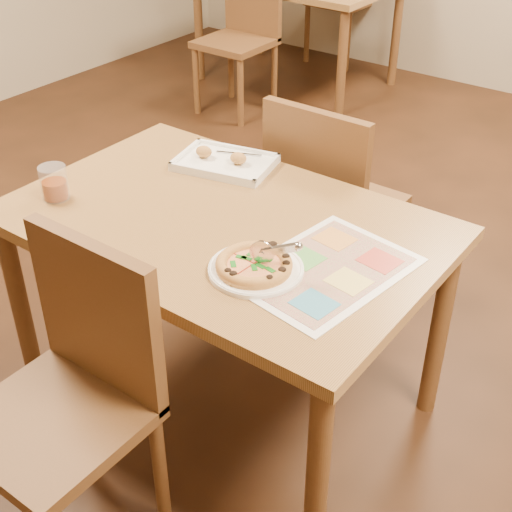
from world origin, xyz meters
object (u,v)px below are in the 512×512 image
Objects in this scene: dining_table at (223,243)px; appetizer_tray at (224,163)px; plate at (256,269)px; chair_near at (76,368)px; chair_far at (326,188)px; glass_tumbler at (54,185)px; pizza_cutter at (275,250)px; menu at (325,270)px; bg_chair_near at (244,21)px; pizza at (254,265)px.

appetizer_tray is (-0.22, 0.28, 0.10)m from dining_table.
plate is (0.24, -0.16, 0.09)m from dining_table.
chair_near reaches higher than appetizer_tray.
dining_table is 0.61m from chair_near.
dining_table is 2.77× the size of chair_near.
plate is at bearing -33.32° from dining_table.
chair_far is 4.36× the size of glass_tumbler.
appetizer_tray reaches higher than plate.
appetizer_tray is (-0.51, 0.42, -0.06)m from pizza_cutter.
pizza_cutter is at bearing 22.74° from plate.
chair_far is at bearing 90.00° from dining_table.
bg_chair_near is at bearing 131.57° from menu.
pizza is at bearing -34.58° from dining_table.
chair_far reaches higher than menu.
pizza_cutter reaches higher than menu.
dining_table is at bearing -52.27° from appetizer_tray.
chair_far is 2.26m from bg_chair_near.
chair_far is at bearing 107.49° from pizza.
pizza is at bearing 60.87° from chair_near.
plate is at bearing -141.85° from menu.
bg_chair_near is at bearing 127.91° from pizza.
pizza_cutter is (0.05, 0.03, 0.05)m from pizza.
dining_table is 0.31m from pizza.
chair_near is at bearing -37.98° from glass_tumbler.
pizza_cutter is at bearing 111.34° from chair_far.
glass_tumbler is 0.91m from menu.
dining_table is 12.06× the size of glass_tumbler.
glass_tumbler is (-0.75, -0.04, 0.02)m from pizza.
glass_tumbler is at bearing -176.83° from pizza.
pizza_cutter is 0.16m from menu.
pizza_cutter reaches higher than dining_table.
appetizer_tray is at bearing 135.72° from pizza.
plate is 0.54× the size of menu.
glass_tumbler is (-0.75, -0.05, 0.04)m from plate.
glass_tumbler is (-0.50, 0.39, 0.20)m from chair_near.
bg_chair_near is at bearing 119.74° from chair_near.
dining_table is 2.77× the size of bg_chair_near.
chair_near is 1.30× the size of appetizer_tray.
chair_far is at bearing 55.62° from appetizer_tray.
menu is at bearing -48.43° from bg_chair_near.
pizza_cutter is at bearing 57.78° from chair_near.
chair_far reaches higher than glass_tumbler.
chair_near is 1.00× the size of bg_chair_near.
appetizer_tray reaches higher than dining_table.
chair_near reaches higher than menu.
bg_chair_near reaches higher than menu.
plate is at bearing 61.04° from chair_near.
plate is 0.02m from pizza.
chair_far is at bearing 90.00° from chair_near.
pizza is (1.84, -2.37, 0.18)m from bg_chair_near.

